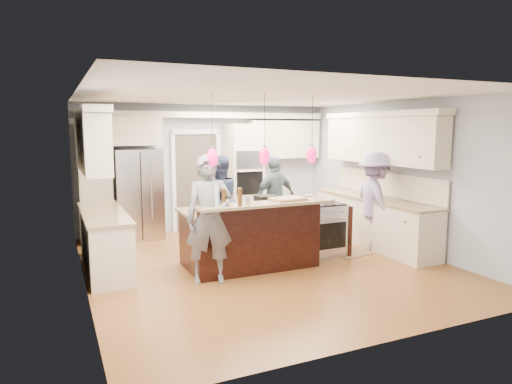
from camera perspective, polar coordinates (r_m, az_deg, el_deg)
ground_plane at (r=7.55m, az=1.10°, el=-9.02°), size 6.00×6.00×0.00m
room_shell at (r=7.23m, az=1.14°, el=4.90°), size 5.54×6.04×2.72m
refrigerator at (r=9.39m, az=-14.50°, el=-0.27°), size 0.90×0.70×1.80m
oven_column at (r=10.02m, az=-1.50°, el=1.93°), size 0.72×0.69×2.30m
back_upper_cabinets at (r=9.59m, az=-10.04°, el=4.65°), size 5.30×0.61×2.54m
right_counter_run at (r=8.86m, az=14.72°, el=0.25°), size 0.64×3.10×2.51m
left_cabinets at (r=7.45m, az=-18.93°, el=-1.35°), size 0.64×2.30×2.51m
kitchen_island at (r=7.39m, az=-0.87°, el=-5.49°), size 2.10×1.46×1.12m
island_range at (r=8.10m, az=8.13°, el=-4.57°), size 0.82×0.71×0.92m
pendant_lights at (r=6.66m, az=1.06°, el=4.51°), size 1.75×0.15×1.03m
person_bar_end at (r=6.53m, az=-5.85°, el=-3.43°), size 0.76×0.59×1.84m
person_far_left at (r=8.73m, az=-4.60°, el=-1.00°), size 0.92×0.77×1.70m
person_far_right at (r=9.10m, az=2.39°, el=-0.73°), size 1.04×0.61×1.66m
person_range_side at (r=8.57m, az=14.71°, el=-1.07°), size 0.88×1.27×1.79m
floor_rug at (r=8.48m, az=10.59°, el=-7.20°), size 0.88×1.09×0.01m
water_bottle at (r=6.42m, az=-4.96°, el=-0.30°), size 0.10×0.10×0.33m
beer_bottle_a at (r=6.44m, az=-4.04°, el=-0.67°), size 0.07×0.07×0.24m
beer_bottle_b at (r=6.41m, az=-2.03°, el=-0.63°), size 0.08×0.08×0.26m
beer_bottle_c at (r=6.52m, az=-4.03°, el=-0.56°), size 0.07×0.07×0.24m
drink_can at (r=6.59m, az=-1.04°, el=-0.99°), size 0.07×0.07×0.12m
cutting_board at (r=6.96m, az=3.99°, el=-0.86°), size 0.53×0.41×0.04m
pot_large at (r=8.04m, az=6.61°, el=-0.82°), size 0.22×0.22×0.13m
pot_small at (r=7.92m, az=9.22°, el=-1.12°), size 0.19×0.19×0.10m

